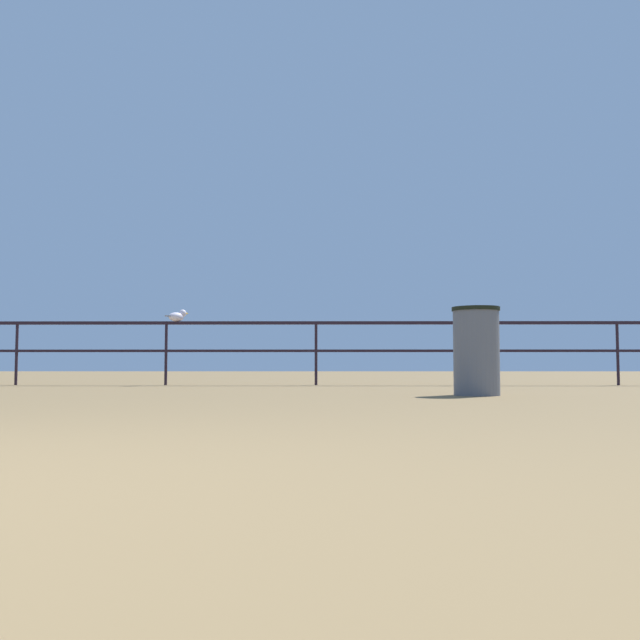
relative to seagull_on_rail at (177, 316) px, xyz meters
name	(u,v)px	position (x,y,z in m)	size (l,w,h in m)	color
pier_railing	(241,337)	(0.99, -0.01, -0.33)	(25.51, 0.05, 0.98)	black
seagull_on_rail	(177,316)	(0.00, 0.00, 0.00)	(0.33, 0.31, 0.19)	silver
trash_bin	(476,351)	(3.86, -3.53, -0.61)	(0.49, 0.49, 0.91)	slate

